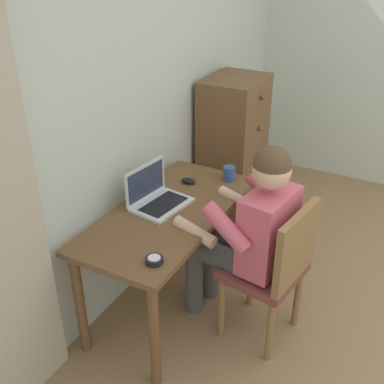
{
  "coord_description": "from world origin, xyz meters",
  "views": [
    {
      "loc": [
        -2.25,
        0.59,
        2.14
      ],
      "look_at": [
        -0.13,
        1.73,
        0.81
      ],
      "focal_mm": 44.1,
      "sensor_mm": 36.0,
      "label": 1
    }
  ],
  "objects_px": {
    "dresser": "(232,152)",
    "chair": "(275,267)",
    "person_seated": "(248,229)",
    "computer_mouse": "(188,181)",
    "desk": "(169,225)",
    "desk_clock": "(154,260)",
    "coffee_mug": "(229,173)",
    "laptop": "(156,197)"
  },
  "relations": [
    {
      "from": "desk_clock",
      "to": "coffee_mug",
      "type": "distance_m",
      "value": 0.99
    },
    {
      "from": "dresser",
      "to": "desk_clock",
      "type": "relative_size",
      "value": 13.35
    },
    {
      "from": "desk_clock",
      "to": "chair",
      "type": "bearing_deg",
      "value": -42.25
    },
    {
      "from": "person_seated",
      "to": "desk",
      "type": "bearing_deg",
      "value": 98.48
    },
    {
      "from": "laptop",
      "to": "coffee_mug",
      "type": "bearing_deg",
      "value": -26.76
    },
    {
      "from": "person_seated",
      "to": "computer_mouse",
      "type": "bearing_deg",
      "value": 62.0
    },
    {
      "from": "desk_clock",
      "to": "person_seated",
      "type": "bearing_deg",
      "value": -27.63
    },
    {
      "from": "laptop",
      "to": "chair",
      "type": "bearing_deg",
      "value": -88.6
    },
    {
      "from": "dresser",
      "to": "person_seated",
      "type": "height_order",
      "value": "person_seated"
    },
    {
      "from": "desk",
      "to": "coffee_mug",
      "type": "bearing_deg",
      "value": -15.93
    },
    {
      "from": "dresser",
      "to": "chair",
      "type": "height_order",
      "value": "dresser"
    },
    {
      "from": "dresser",
      "to": "desk_clock",
      "type": "height_order",
      "value": "dresser"
    },
    {
      "from": "laptop",
      "to": "coffee_mug",
      "type": "relative_size",
      "value": 3.09
    },
    {
      "from": "person_seated",
      "to": "coffee_mug",
      "type": "relative_size",
      "value": 10.13
    },
    {
      "from": "desk",
      "to": "dresser",
      "type": "distance_m",
      "value": 1.17
    },
    {
      "from": "dresser",
      "to": "computer_mouse",
      "type": "distance_m",
      "value": 0.82
    },
    {
      "from": "desk",
      "to": "person_seated",
      "type": "height_order",
      "value": "person_seated"
    },
    {
      "from": "person_seated",
      "to": "laptop",
      "type": "bearing_deg",
      "value": 94.31
    },
    {
      "from": "computer_mouse",
      "to": "desk_clock",
      "type": "height_order",
      "value": "computer_mouse"
    },
    {
      "from": "dresser",
      "to": "person_seated",
      "type": "xyz_separation_m",
      "value": [
        -1.1,
        -0.58,
        0.09
      ]
    },
    {
      "from": "coffee_mug",
      "to": "chair",
      "type": "bearing_deg",
      "value": -133.52
    },
    {
      "from": "laptop",
      "to": "computer_mouse",
      "type": "distance_m",
      "value": 0.33
    },
    {
      "from": "chair",
      "to": "desk_clock",
      "type": "distance_m",
      "value": 0.72
    },
    {
      "from": "desk_clock",
      "to": "dresser",
      "type": "bearing_deg",
      "value": 10.49
    },
    {
      "from": "dresser",
      "to": "coffee_mug",
      "type": "bearing_deg",
      "value": -158.08
    },
    {
      "from": "desk",
      "to": "person_seated",
      "type": "bearing_deg",
      "value": -81.52
    },
    {
      "from": "desk",
      "to": "desk_clock",
      "type": "bearing_deg",
      "value": -157.39
    },
    {
      "from": "chair",
      "to": "computer_mouse",
      "type": "bearing_deg",
      "value": 66.7
    },
    {
      "from": "person_seated",
      "to": "computer_mouse",
      "type": "relative_size",
      "value": 12.16
    },
    {
      "from": "desk",
      "to": "laptop",
      "type": "height_order",
      "value": "laptop"
    },
    {
      "from": "chair",
      "to": "desk",
      "type": "bearing_deg",
      "value": 93.98
    },
    {
      "from": "dresser",
      "to": "laptop",
      "type": "height_order",
      "value": "dresser"
    },
    {
      "from": "chair",
      "to": "laptop",
      "type": "height_order",
      "value": "laptop"
    },
    {
      "from": "coffee_mug",
      "to": "person_seated",
      "type": "bearing_deg",
      "value": -144.68
    },
    {
      "from": "desk",
      "to": "computer_mouse",
      "type": "relative_size",
      "value": 12.53
    },
    {
      "from": "computer_mouse",
      "to": "desk",
      "type": "bearing_deg",
      "value": -169.6
    },
    {
      "from": "person_seated",
      "to": "computer_mouse",
      "type": "height_order",
      "value": "person_seated"
    },
    {
      "from": "desk",
      "to": "chair",
      "type": "xyz_separation_m",
      "value": [
        0.05,
        -0.65,
        -0.1
      ]
    },
    {
      "from": "chair",
      "to": "coffee_mug",
      "type": "distance_m",
      "value": 0.74
    },
    {
      "from": "desk_clock",
      "to": "computer_mouse",
      "type": "bearing_deg",
      "value": 17.4
    },
    {
      "from": "desk",
      "to": "coffee_mug",
      "type": "distance_m",
      "value": 0.57
    },
    {
      "from": "computer_mouse",
      "to": "person_seated",
      "type": "bearing_deg",
      "value": -117.73
    }
  ]
}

